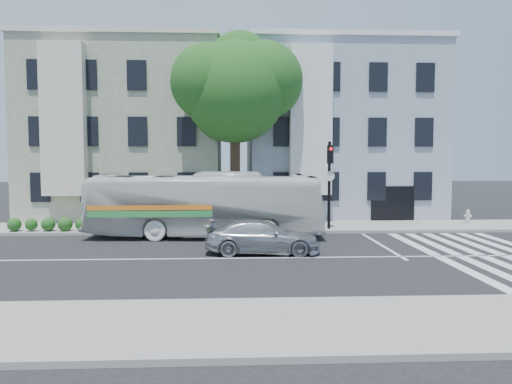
{
  "coord_description": "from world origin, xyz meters",
  "views": [
    {
      "loc": [
        -0.17,
        -19.22,
        3.97
      ],
      "look_at": [
        0.88,
        2.7,
        2.4
      ],
      "focal_mm": 35.0,
      "sensor_mm": 36.0,
      "label": 1
    }
  ],
  "objects": [
    {
      "name": "ground",
      "position": [
        0.0,
        0.0,
        0.0
      ],
      "size": [
        120.0,
        120.0,
        0.0
      ],
      "primitive_type": "plane",
      "color": "black",
      "rests_on": "ground"
    },
    {
      "name": "sidewalk_near",
      "position": [
        0.0,
        -8.0,
        0.07
      ],
      "size": [
        80.0,
        4.0,
        0.15
      ],
      "primitive_type": "cube",
      "color": "gray",
      "rests_on": "ground"
    },
    {
      "name": "street_tree",
      "position": [
        0.06,
        8.74,
        7.83
      ],
      "size": [
        7.3,
        5.9,
        11.1
      ],
      "color": "#2D2116",
      "rests_on": "ground"
    },
    {
      "name": "sedan",
      "position": [
        1.06,
        0.95,
        0.68
      ],
      "size": [
        2.18,
        4.79,
        1.36
      ],
      "primitive_type": "imported",
      "rotation": [
        0.0,
        0.0,
        1.51
      ],
      "color": "#AAACB1",
      "rests_on": "ground"
    },
    {
      "name": "hedge",
      "position": [
        -7.04,
        6.58,
        0.5
      ],
      "size": [
        8.52,
        1.07,
        0.7
      ],
      "primitive_type": null,
      "rotation": [
        0.0,
        0.0,
        -0.03
      ],
      "color": "#1E5D1E",
      "rests_on": "sidewalk_far"
    },
    {
      "name": "bus",
      "position": [
        -1.49,
        5.2,
        1.6
      ],
      "size": [
        3.44,
        11.67,
        3.21
      ],
      "primitive_type": "imported",
      "rotation": [
        0.0,
        0.0,
        1.51
      ],
      "color": "silver",
      "rests_on": "ground"
    },
    {
      "name": "building_right",
      "position": [
        7.0,
        15.0,
        5.5
      ],
      "size": [
        12.0,
        10.0,
        11.0
      ],
      "primitive_type": "cube",
      "color": "#8998A3",
      "rests_on": "ground"
    },
    {
      "name": "traffic_signal",
      "position": [
        4.94,
        6.64,
        3.07
      ],
      "size": [
        0.47,
        0.55,
        4.75
      ],
      "rotation": [
        0.0,
        0.0,
        -0.38
      ],
      "color": "black",
      "rests_on": "ground"
    },
    {
      "name": "fire_hydrant",
      "position": [
        13.32,
        8.53,
        0.55
      ],
      "size": [
        0.45,
        0.3,
        0.79
      ],
      "rotation": [
        0.0,
        0.0,
        -0.4
      ],
      "color": "#B3B3AE",
      "rests_on": "sidewalk_far"
    },
    {
      "name": "building_left",
      "position": [
        -7.0,
        15.0,
        5.5
      ],
      "size": [
        12.0,
        10.0,
        11.0
      ],
      "primitive_type": "cube",
      "color": "gray",
      "rests_on": "ground"
    },
    {
      "name": "sidewalk_far",
      "position": [
        0.0,
        8.0,
        0.07
      ],
      "size": [
        80.0,
        4.0,
        0.15
      ],
      "primitive_type": "cube",
      "color": "gray",
      "rests_on": "ground"
    }
  ]
}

